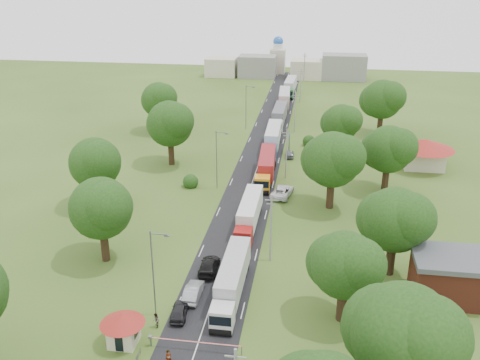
% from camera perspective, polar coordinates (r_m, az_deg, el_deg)
% --- Properties ---
extents(ground, '(260.00, 260.00, 0.00)m').
position_cam_1_polar(ground, '(74.99, -0.46, -5.53)').
color(ground, '#35501A').
rests_on(ground, ground).
extents(road, '(8.00, 200.00, 0.04)m').
position_cam_1_polar(road, '(93.00, 1.44, 0.12)').
color(road, black).
rests_on(road, ground).
extents(boom_barrier, '(9.22, 0.35, 1.18)m').
position_cam_1_polar(boom_barrier, '(54.17, -6.23, -16.75)').
color(boom_barrier, slate).
rests_on(boom_barrier, ground).
extents(guard_booth, '(4.40, 4.40, 3.45)m').
position_cam_1_polar(guard_booth, '(54.97, -12.40, -14.87)').
color(guard_booth, beige).
rests_on(guard_booth, ground).
extents(info_sign, '(0.12, 3.10, 4.10)m').
position_cam_1_polar(info_sign, '(105.66, 5.28, 4.48)').
color(info_sign, slate).
rests_on(info_sign, ground).
extents(pole_1, '(1.60, 0.24, 9.00)m').
position_cam_1_polar(pole_1, '(66.07, 3.31, -5.03)').
color(pole_1, gray).
rests_on(pole_1, ground).
extents(pole_2, '(1.60, 0.24, 9.00)m').
position_cam_1_polar(pole_2, '(91.84, 4.96, 2.87)').
color(pole_2, gray).
rests_on(pole_2, ground).
extents(pole_3, '(1.60, 0.24, 9.00)m').
position_cam_1_polar(pole_3, '(118.62, 5.88, 7.26)').
color(pole_3, gray).
rests_on(pole_3, ground).
extents(pole_4, '(1.60, 0.24, 9.00)m').
position_cam_1_polar(pole_4, '(145.86, 6.47, 10.02)').
color(pole_4, gray).
rests_on(pole_4, ground).
extents(pole_5, '(1.60, 0.24, 9.00)m').
position_cam_1_polar(pole_5, '(173.35, 6.88, 11.91)').
color(pole_5, gray).
rests_on(pole_5, ground).
extents(lamp_0, '(2.03, 0.22, 10.00)m').
position_cam_1_polar(lamp_0, '(56.41, -9.14, -9.40)').
color(lamp_0, slate).
rests_on(lamp_0, ground).
extents(lamp_1, '(2.03, 0.22, 10.00)m').
position_cam_1_polar(lamp_1, '(87.20, -2.42, 2.48)').
color(lamp_1, slate).
rests_on(lamp_1, ground).
extents(lamp_2, '(2.03, 0.22, 10.00)m').
position_cam_1_polar(lamp_2, '(120.31, 0.71, 8.01)').
color(lamp_2, slate).
rests_on(lamp_2, ground).
extents(tree_1, '(9.60, 9.60, 12.05)m').
position_cam_1_polar(tree_1, '(45.41, 16.98, -15.35)').
color(tree_1, '#382616').
rests_on(tree_1, ground).
extents(tree_2, '(8.00, 8.00, 10.10)m').
position_cam_1_polar(tree_2, '(55.57, 11.13, -8.82)').
color(tree_2, '#382616').
rests_on(tree_2, ground).
extents(tree_3, '(8.80, 8.80, 11.07)m').
position_cam_1_polar(tree_3, '(64.72, 16.20, -4.03)').
color(tree_3, '#382616').
rests_on(tree_3, ground).
extents(tree_4, '(9.60, 9.60, 12.05)m').
position_cam_1_polar(tree_4, '(80.48, 9.84, 2.21)').
color(tree_4, '#382616').
rests_on(tree_4, ground).
extents(tree_5, '(8.80, 8.80, 11.07)m').
position_cam_1_polar(tree_5, '(88.96, 15.56, 3.21)').
color(tree_5, '#382616').
rests_on(tree_5, ground).
extents(tree_6, '(8.00, 8.00, 10.10)m').
position_cam_1_polar(tree_6, '(104.74, 10.74, 6.08)').
color(tree_6, '#382616').
rests_on(tree_6, ground).
extents(tree_7, '(9.60, 9.60, 12.05)m').
position_cam_1_polar(tree_7, '(119.67, 14.94, 8.33)').
color(tree_7, '#382616').
rests_on(tree_7, ground).
extents(tree_10, '(8.80, 8.80, 11.07)m').
position_cam_1_polar(tree_10, '(67.20, -14.59, -2.86)').
color(tree_10, '#382616').
rests_on(tree_10, ground).
extents(tree_11, '(8.80, 8.80, 11.07)m').
position_cam_1_polar(tree_11, '(82.58, -15.18, 1.80)').
color(tree_11, '#382616').
rests_on(tree_11, ground).
extents(tree_12, '(9.60, 9.60, 12.05)m').
position_cam_1_polar(tree_12, '(98.33, -7.48, 6.00)').
color(tree_12, '#382616').
rests_on(tree_12, ground).
extents(tree_13, '(8.80, 8.80, 11.07)m').
position_cam_1_polar(tree_13, '(119.24, -8.63, 8.46)').
color(tree_13, '#382616').
rests_on(tree_13, ground).
extents(house_brick, '(8.60, 6.60, 5.20)m').
position_cam_1_polar(house_brick, '(64.42, 21.56, -9.53)').
color(house_brick, maroon).
rests_on(house_brick, ground).
extents(house_cream, '(10.08, 10.08, 5.80)m').
position_cam_1_polar(house_cream, '(102.46, 19.11, 3.14)').
color(house_cream, beige).
rests_on(house_cream, ground).
extents(distant_town, '(52.00, 8.00, 8.00)m').
position_cam_1_polar(distant_town, '(178.67, 5.35, 11.88)').
color(distant_town, gray).
rests_on(distant_town, ground).
extents(church, '(5.00, 5.00, 12.30)m').
position_cam_1_polar(church, '(186.54, 4.05, 12.94)').
color(church, beige).
rests_on(church, ground).
extents(truck_0, '(2.46, 14.25, 3.95)m').
position_cam_1_polar(truck_0, '(60.53, -0.87, -10.57)').
color(truck_0, silver).
rests_on(truck_0, ground).
extents(truck_1, '(2.44, 13.97, 3.87)m').
position_cam_1_polar(truck_1, '(75.38, 0.99, -3.64)').
color(truck_1, '#9D1311').
rests_on(truck_1, ground).
extents(truck_2, '(3.16, 14.97, 4.14)m').
position_cam_1_polar(truck_2, '(92.54, 2.83, 1.44)').
color(truck_2, orange).
rests_on(truck_2, ground).
extents(truck_3, '(2.87, 15.40, 4.27)m').
position_cam_1_polar(truck_3, '(107.71, 3.51, 4.46)').
color(truck_3, '#1C55A8').
rests_on(truck_3, ground).
extents(truck_4, '(2.74, 15.20, 4.21)m').
position_cam_1_polar(truck_4, '(124.08, 4.21, 6.80)').
color(truck_4, '#B1B1B1').
rests_on(truck_4, ground).
extents(truck_5, '(3.23, 15.57, 4.30)m').
position_cam_1_polar(truck_5, '(139.83, 4.73, 8.55)').
color(truck_5, red).
rests_on(truck_5, ground).
extents(truck_6, '(3.02, 15.12, 4.18)m').
position_cam_1_polar(truck_6, '(155.68, 5.37, 9.89)').
color(truck_6, '#296D39').
rests_on(truck_6, ground).
extents(car_lane_front, '(2.02, 4.22, 1.39)m').
position_cam_1_polar(car_lane_front, '(58.45, -6.48, -13.71)').
color(car_lane_front, black).
rests_on(car_lane_front, ground).
extents(car_lane_mid, '(1.64, 4.69, 1.54)m').
position_cam_1_polar(car_lane_mid, '(61.14, -5.01, -11.77)').
color(car_lane_mid, '#919598').
rests_on(car_lane_mid, ground).
extents(car_lane_rear, '(2.31, 5.37, 1.54)m').
position_cam_1_polar(car_lane_rear, '(65.68, -3.31, -9.12)').
color(car_lane_rear, black).
rests_on(car_lane_rear, ground).
extents(car_verge_near, '(3.87, 6.40, 1.66)m').
position_cam_1_polar(car_verge_near, '(86.06, 4.53, -1.22)').
color(car_verge_near, silver).
rests_on(car_verge_near, ground).
extents(car_verge_far, '(1.85, 4.01, 1.33)m').
position_cam_1_polar(car_verge_far, '(103.83, 5.31, 2.80)').
color(car_verge_far, slate).
rests_on(car_verge_far, ground).
extents(pedestrian_near, '(0.71, 0.66, 1.63)m').
position_cam_1_polar(pedestrian_near, '(52.61, -7.63, -18.30)').
color(pedestrian_near, gray).
rests_on(pedestrian_near, ground).
extents(pedestrian_booth, '(0.87, 0.96, 1.63)m').
position_cam_1_polar(pedestrian_booth, '(57.19, -8.96, -14.62)').
color(pedestrian_booth, gray).
rests_on(pedestrian_booth, ground).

